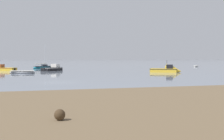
{
  "coord_description": "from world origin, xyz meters",
  "views": [
    {
      "loc": [
        -3.78,
        -35.5,
        2.88
      ],
      "look_at": [
        12.12,
        19.11,
        0.52
      ],
      "focal_mm": 48.45,
      "sensor_mm": 36.0,
      "label": 1
    }
  ],
  "objects_px": {
    "rowboat_moored_1": "(22,72)",
    "sailboat_moored_1": "(43,67)",
    "rowboat_moored_2": "(196,66)",
    "channel_buoy": "(167,66)",
    "motorboat_moored_1": "(1,69)",
    "motorboat_moored_2": "(168,71)",
    "motorboat_moored_0": "(54,69)"
  },
  "relations": [
    {
      "from": "rowboat_moored_1",
      "to": "sailboat_moored_1",
      "type": "height_order",
      "value": "sailboat_moored_1"
    },
    {
      "from": "rowboat_moored_2",
      "to": "sailboat_moored_1",
      "type": "bearing_deg",
      "value": -42.83
    },
    {
      "from": "channel_buoy",
      "to": "motorboat_moored_1",
      "type": "bearing_deg",
      "value": -173.26
    },
    {
      "from": "motorboat_moored_2",
      "to": "rowboat_moored_2",
      "type": "distance_m",
      "value": 38.67
    },
    {
      "from": "motorboat_moored_1",
      "to": "rowboat_moored_1",
      "type": "height_order",
      "value": "motorboat_moored_1"
    },
    {
      "from": "motorboat_moored_2",
      "to": "channel_buoy",
      "type": "height_order",
      "value": "channel_buoy"
    },
    {
      "from": "motorboat_moored_0",
      "to": "channel_buoy",
      "type": "relative_size",
      "value": 2.4
    },
    {
      "from": "motorboat_moored_2",
      "to": "rowboat_moored_2",
      "type": "xyz_separation_m",
      "value": [
        24.57,
        29.86,
        -0.2
      ]
    },
    {
      "from": "sailboat_moored_1",
      "to": "channel_buoy",
      "type": "bearing_deg",
      "value": -36.3
    },
    {
      "from": "motorboat_moored_1",
      "to": "rowboat_moored_2",
      "type": "height_order",
      "value": "motorboat_moored_1"
    },
    {
      "from": "motorboat_moored_0",
      "to": "sailboat_moored_1",
      "type": "relative_size",
      "value": 0.85
    },
    {
      "from": "motorboat_moored_0",
      "to": "motorboat_moored_1",
      "type": "bearing_deg",
      "value": 126.42
    },
    {
      "from": "rowboat_moored_2",
      "to": "channel_buoy",
      "type": "height_order",
      "value": "channel_buoy"
    },
    {
      "from": "motorboat_moored_2",
      "to": "rowboat_moored_2",
      "type": "bearing_deg",
      "value": 79.38
    },
    {
      "from": "motorboat_moored_1",
      "to": "rowboat_moored_1",
      "type": "xyz_separation_m",
      "value": [
        4.39,
        -12.15,
        -0.13
      ]
    },
    {
      "from": "rowboat_moored_2",
      "to": "channel_buoy",
      "type": "distance_m",
      "value": 17.01
    },
    {
      "from": "rowboat_moored_1",
      "to": "motorboat_moored_1",
      "type": "bearing_deg",
      "value": 118.99
    },
    {
      "from": "rowboat_moored_1",
      "to": "motorboat_moored_2",
      "type": "relative_size",
      "value": 0.76
    },
    {
      "from": "motorboat_moored_0",
      "to": "rowboat_moored_2",
      "type": "relative_size",
      "value": 1.73
    },
    {
      "from": "motorboat_moored_0",
      "to": "sailboat_moored_1",
      "type": "xyz_separation_m",
      "value": [
        -1.59,
        13.55,
        -0.05
      ]
    },
    {
      "from": "rowboat_moored_2",
      "to": "channel_buoy",
      "type": "bearing_deg",
      "value": -13.41
    },
    {
      "from": "motorboat_moored_2",
      "to": "sailboat_moored_1",
      "type": "xyz_separation_m",
      "value": [
        -21.99,
        27.82,
        -0.06
      ]
    },
    {
      "from": "sailboat_moored_1",
      "to": "channel_buoy",
      "type": "relative_size",
      "value": 2.82
    },
    {
      "from": "motorboat_moored_1",
      "to": "motorboat_moored_2",
      "type": "xyz_separation_m",
      "value": [
        31.54,
        -15.94,
        0.02
      ]
    },
    {
      "from": "motorboat_moored_0",
      "to": "rowboat_moored_1",
      "type": "relative_size",
      "value": 1.17
    },
    {
      "from": "rowboat_moored_2",
      "to": "channel_buoy",
      "type": "xyz_separation_m",
      "value": [
        -14.43,
        -9.0,
        0.32
      ]
    },
    {
      "from": "motorboat_moored_1",
      "to": "sailboat_moored_1",
      "type": "relative_size",
      "value": 0.89
    },
    {
      "from": "sailboat_moored_1",
      "to": "rowboat_moored_2",
      "type": "bearing_deg",
      "value": -21.57
    },
    {
      "from": "motorboat_moored_0",
      "to": "motorboat_moored_2",
      "type": "distance_m",
      "value": 24.9
    },
    {
      "from": "rowboat_moored_1",
      "to": "channel_buoy",
      "type": "xyz_separation_m",
      "value": [
        37.28,
        17.08,
        0.27
      ]
    },
    {
      "from": "sailboat_moored_1",
      "to": "rowboat_moored_1",
      "type": "bearing_deg",
      "value": -126.19
    },
    {
      "from": "rowboat_moored_2",
      "to": "motorboat_moored_0",
      "type": "bearing_deg",
      "value": -26.22
    }
  ]
}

